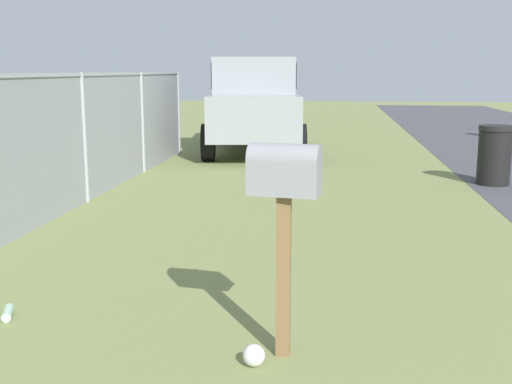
# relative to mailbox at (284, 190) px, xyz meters

# --- Properties ---
(mailbox) EXTENTS (0.26, 0.47, 1.38)m
(mailbox) POSITION_rel_mailbox_xyz_m (0.00, 0.00, 0.00)
(mailbox) COLOR brown
(mailbox) RESTS_ON ground
(pickup_truck) EXTENTS (5.24, 2.62, 2.09)m
(pickup_truck) POSITION_rel_mailbox_xyz_m (10.32, 1.52, 0.01)
(pickup_truck) COLOR #93999E
(pickup_truck) RESTS_ON ground
(trash_bin) EXTENTS (0.54, 0.54, 0.96)m
(trash_bin) POSITION_rel_mailbox_xyz_m (6.61, -2.86, -0.61)
(trash_bin) COLOR black
(trash_bin) RESTS_ON ground
(litter_bag_midfield_b) EXTENTS (0.14, 0.14, 0.14)m
(litter_bag_midfield_b) POSITION_rel_mailbox_xyz_m (-0.19, 0.17, -1.02)
(litter_bag_midfield_b) COLOR silver
(litter_bag_midfield_b) RESTS_ON ground
(litter_bottle_midfield_a) EXTENTS (0.23, 0.15, 0.07)m
(litter_bottle_midfield_a) POSITION_rel_mailbox_xyz_m (0.36, 2.10, -1.06)
(litter_bottle_midfield_a) COLOR #B2D8BF
(litter_bottle_midfield_a) RESTS_ON ground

